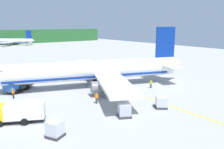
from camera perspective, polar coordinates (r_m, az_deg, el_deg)
The scene contains 12 objects.
airliner_foreground at distance 45.94m, azimuth -4.58°, elevation 1.02°, with size 40.23×33.74×11.90m.
airliner_distant at distance 155.03m, azimuth -23.99°, elevation 7.64°, with size 24.98×22.84×8.86m.
service_truck_fuel at distance 32.04m, azimuth -22.38°, elevation -8.55°, with size 6.90×5.00×2.51m.
service_truck_baggage at distance 46.26m, azimuth -22.95°, elevation -2.68°, with size 6.44×5.50×2.69m.
cargo_container_near at distance 35.59m, azimuth 12.14°, elevation -6.80°, with size 2.43×2.43×1.85m.
cargo_container_mid at distance 27.07m, azimuth -14.06°, elevation -13.06°, with size 2.30×2.30×1.96m.
cargo_container_far at distance 31.61m, azimuth 3.03°, elevation -8.88°, with size 2.43×2.43×1.99m.
crew_marshaller at distance 36.69m, azimuth -3.87°, elevation -5.65°, with size 0.62×0.32×1.78m.
crew_loader_left at distance 43.38m, azimuth 2.40°, elevation -2.90°, with size 0.27×0.63×1.66m.
crew_loader_right at distance 46.07m, azimuth 9.67°, elevation -2.16°, with size 0.32×0.62×1.66m.
crew_supervisor at distance 42.50m, azimuth -23.40°, elevation -4.15°, with size 0.48×0.48×1.78m.
apron_guide_line at distance 44.84m, azimuth 2.32°, elevation -3.68°, with size 0.30×60.00×0.01m, color yellow.
Camera 1 is at (2.59, -19.64, 12.36)m, focal length 36.71 mm.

